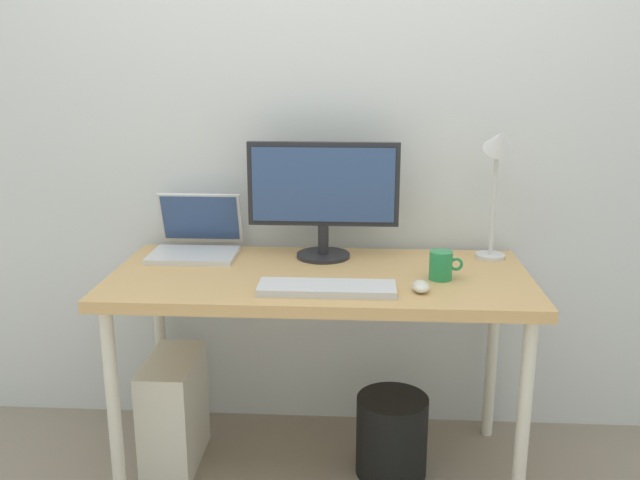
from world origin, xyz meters
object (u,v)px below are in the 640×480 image
(keyboard, at_px, (327,288))
(computer_tower, at_px, (174,411))
(monitor, at_px, (322,192))
(desk, at_px, (320,292))
(coffee_mug, at_px, (441,265))
(mouse, at_px, (421,286))
(wastebasket, at_px, (392,435))
(desk_lamp, at_px, (498,162))
(laptop, at_px, (196,239))

(keyboard, relative_size, computer_tower, 1.05)
(monitor, bearing_deg, computer_tower, -159.79)
(desk, distance_m, coffee_mug, 0.43)
(desk, bearing_deg, mouse, -27.27)
(coffee_mug, xyz_separation_m, computer_tower, (-0.96, 0.04, -0.60))
(desk, relative_size, keyboard, 3.29)
(desk, bearing_deg, wastebasket, -4.12)
(desk_lamp, bearing_deg, monitor, -179.91)
(desk_lamp, xyz_separation_m, keyboard, (-0.59, -0.39, -0.35))
(keyboard, distance_m, computer_tower, 0.83)
(desk, bearing_deg, coffee_mug, -5.47)
(desk_lamp, relative_size, wastebasket, 1.69)
(desk, height_order, desk_lamp, desk_lamp)
(mouse, xyz_separation_m, computer_tower, (-0.88, 0.17, -0.57))
(desk_lamp, height_order, computer_tower, desk_lamp)
(laptop, bearing_deg, computer_tower, -105.29)
(laptop, relative_size, coffee_mug, 2.82)
(keyboard, bearing_deg, laptop, 141.42)
(keyboard, height_order, coffee_mug, coffee_mug)
(desk_lamp, distance_m, mouse, 0.59)
(desk, distance_m, keyboard, 0.21)
(desk, relative_size, laptop, 4.53)
(computer_tower, bearing_deg, desk_lamp, 9.70)
(desk, xyz_separation_m, computer_tower, (-0.54, 0.00, -0.48))
(monitor, xyz_separation_m, wastebasket, (0.27, -0.22, -0.86))
(laptop, height_order, keyboard, laptop)
(computer_tower, distance_m, wastebasket, 0.81)
(laptop, relative_size, mouse, 3.56)
(monitor, height_order, coffee_mug, monitor)
(desk_lamp, distance_m, coffee_mug, 0.45)
(laptop, xyz_separation_m, coffee_mug, (0.90, -0.26, -0.01))
(monitor, distance_m, laptop, 0.52)
(desk_lamp, distance_m, computer_tower, 1.50)
(coffee_mug, bearing_deg, computer_tower, 177.55)
(monitor, relative_size, laptop, 1.73)
(keyboard, relative_size, mouse, 4.89)
(desk, bearing_deg, desk_lamp, 17.86)
(wastebasket, bearing_deg, desk_lamp, 31.40)
(coffee_mug, height_order, computer_tower, coffee_mug)
(desk, distance_m, computer_tower, 0.73)
(monitor, distance_m, coffee_mug, 0.52)
(coffee_mug, bearing_deg, desk_lamp, 48.47)
(laptop, relative_size, keyboard, 0.73)
(laptop, xyz_separation_m, desk_lamp, (1.11, -0.02, 0.31))
(desk, height_order, keyboard, keyboard)
(laptop, distance_m, computer_tower, 0.65)
(monitor, bearing_deg, desk, -88.67)
(monitor, xyz_separation_m, laptop, (-0.48, 0.02, -0.19))
(mouse, height_order, computer_tower, mouse)
(keyboard, distance_m, mouse, 0.30)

